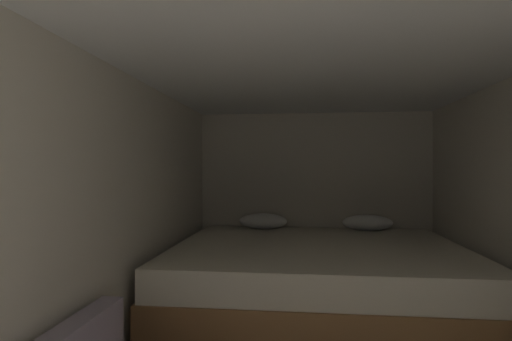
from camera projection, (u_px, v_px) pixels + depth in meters
name	position (u px, v px, depth m)	size (l,w,h in m)	color
wall_back	(314.00, 207.00, 4.38)	(2.58, 0.05, 2.05)	beige
wall_left	(90.00, 246.00, 2.15)	(0.05, 4.72, 2.05)	beige
ceiling_slab	(328.00, 42.00, 2.00)	(2.58, 4.72, 0.05)	white
bed	(318.00, 293.00, 3.33)	(2.36, 1.99, 0.97)	olive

